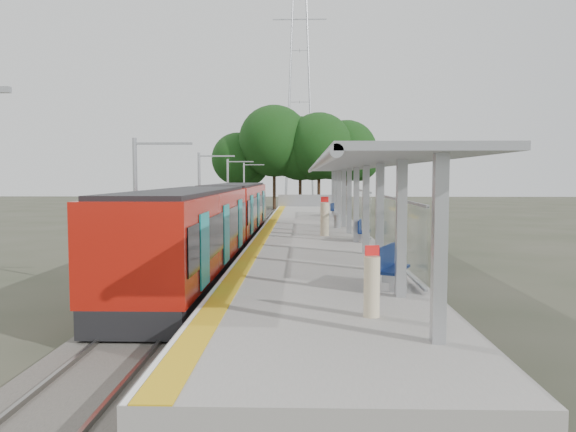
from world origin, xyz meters
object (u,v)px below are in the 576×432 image
(info_pillar_far, at_px, (325,219))
(info_pillar_near, at_px, (372,286))
(bench_near, at_px, (390,266))
(bench_mid, at_px, (362,230))
(bench_far, at_px, (334,209))
(train, at_px, (218,219))
(litter_bin, at_px, (337,221))

(info_pillar_far, bearing_deg, info_pillar_near, -73.84)
(bench_near, xyz_separation_m, info_pillar_near, (-0.90, -3.22, 0.07))
(info_pillar_near, distance_m, info_pillar_far, 16.76)
(bench_near, bearing_deg, info_pillar_near, -81.83)
(bench_mid, bearing_deg, bench_far, 101.84)
(train, relative_size, info_pillar_near, 17.50)
(bench_mid, bearing_deg, bench_near, -81.42)
(bench_far, bearing_deg, train, -95.41)
(bench_near, bearing_deg, litter_bin, 114.92)
(train, relative_size, bench_far, 18.09)
(train, height_order, bench_far, train)
(bench_near, bearing_deg, bench_mid, 111.76)
(bench_near, xyz_separation_m, litter_bin, (-0.35, 17.93, -0.22))
(info_pillar_far, bearing_deg, litter_bin, 93.00)
(info_pillar_near, distance_m, litter_bin, 21.16)
(bench_mid, distance_m, bench_far, 17.11)
(litter_bin, bearing_deg, bench_near, -88.87)
(bench_near, height_order, bench_far, bench_near)
(info_pillar_far, bearing_deg, train, -137.73)
(train, relative_size, bench_mid, 17.75)
(bench_mid, xyz_separation_m, litter_bin, (-0.75, 6.83, -0.14))
(bench_near, bearing_deg, bench_far, 113.74)
(train, height_order, bench_mid, train)
(bench_near, distance_m, info_pillar_far, 13.59)
(train, distance_m, bench_mid, 6.83)
(litter_bin, bearing_deg, info_pillar_far, -101.86)
(bench_near, height_order, litter_bin, bench_near)
(info_pillar_near, xyz_separation_m, info_pillar_far, (-0.38, 16.75, 0.20))
(bench_near, distance_m, info_pillar_near, 3.34)
(bench_mid, bearing_deg, info_pillar_far, 135.10)
(info_pillar_near, bearing_deg, bench_far, 81.74)
(info_pillar_near, bearing_deg, train, 104.78)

